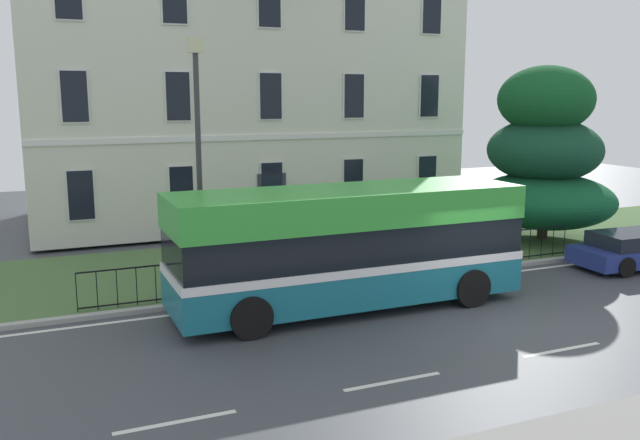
% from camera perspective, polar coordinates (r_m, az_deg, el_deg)
% --- Properties ---
extents(ground_plane, '(60.00, 56.00, 0.18)m').
position_cam_1_polar(ground_plane, '(17.43, 12.73, -7.22)').
color(ground_plane, '#404449').
extents(georgian_townhouse, '(17.14, 8.70, 12.58)m').
position_cam_1_polar(georgian_townhouse, '(29.19, -7.04, 12.87)').
color(georgian_townhouse, silver).
rests_on(georgian_townhouse, ground_plane).
extents(iron_verge_railing, '(14.85, 0.04, 0.97)m').
position_cam_1_polar(iron_verge_railing, '(18.98, 3.17, -3.50)').
color(iron_verge_railing, black).
rests_on(iron_verge_railing, ground_plane).
extents(evergreen_tree, '(4.93, 4.93, 6.08)m').
position_cam_1_polar(evergreen_tree, '(25.19, 18.32, 4.74)').
color(evergreen_tree, '#423328').
rests_on(evergreen_tree, ground_plane).
extents(single_decker_bus, '(8.75, 2.66, 2.97)m').
position_cam_1_polar(single_decker_bus, '(16.65, 2.36, -2.16)').
color(single_decker_bus, '#196A7E').
rests_on(single_decker_bus, ground_plane).
extents(parked_hatchback_00, '(4.37, 1.97, 1.11)m').
position_cam_1_polar(parked_hatchback_00, '(22.93, 25.21, -2.23)').
color(parked_hatchback_00, navy).
rests_on(parked_hatchback_00, ground_plane).
extents(street_lamp_post, '(0.36, 0.24, 6.47)m').
position_cam_1_polar(street_lamp_post, '(17.66, -10.17, 5.88)').
color(street_lamp_post, '#333338').
rests_on(street_lamp_post, ground_plane).
extents(litter_bin, '(0.53, 0.53, 1.20)m').
position_cam_1_polar(litter_bin, '(19.49, 0.01, -2.81)').
color(litter_bin, '#4C4742').
rests_on(litter_bin, ground_plane).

